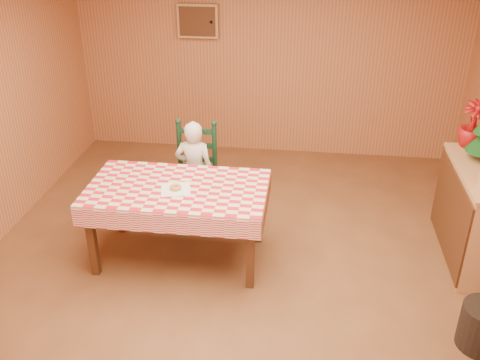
# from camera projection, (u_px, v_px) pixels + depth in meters

# --- Properties ---
(ground) EXTENTS (6.00, 6.00, 0.00)m
(ground) POSITION_uv_depth(u_px,v_px,m) (237.00, 282.00, 4.86)
(ground) COLOR brown
(ground) RESTS_ON ground
(cabin_walls) EXTENTS (5.10, 6.05, 2.65)m
(cabin_walls) POSITION_uv_depth(u_px,v_px,m) (245.00, 70.00, 4.49)
(cabin_walls) COLOR #B26B40
(cabin_walls) RESTS_ON ground
(dining_table) EXTENTS (1.66, 0.96, 0.77)m
(dining_table) POSITION_uv_depth(u_px,v_px,m) (178.00, 195.00, 4.91)
(dining_table) COLOR #4C2914
(dining_table) RESTS_ON ground
(ladder_chair) EXTENTS (0.44, 0.40, 1.08)m
(ladder_chair) POSITION_uv_depth(u_px,v_px,m) (196.00, 174.00, 5.69)
(ladder_chair) COLOR black
(ladder_chair) RESTS_ON ground
(seated_child) EXTENTS (0.41, 0.27, 1.12)m
(seated_child) POSITION_uv_depth(u_px,v_px,m) (194.00, 172.00, 5.61)
(seated_child) COLOR silver
(seated_child) RESTS_ON ground
(napkin) EXTENTS (0.32, 0.32, 0.00)m
(napkin) POSITION_uv_depth(u_px,v_px,m) (176.00, 189.00, 4.83)
(napkin) COLOR white
(napkin) RESTS_ON dining_table
(donut) EXTENTS (0.12, 0.12, 0.04)m
(donut) POSITION_uv_depth(u_px,v_px,m) (176.00, 187.00, 4.82)
(donut) COLOR #BF9044
(donut) RESTS_ON napkin
(shelf_unit) EXTENTS (0.54, 1.24, 0.93)m
(shelf_unit) POSITION_uv_depth(u_px,v_px,m) (478.00, 215.00, 5.02)
(shelf_unit) COLOR tan
(shelf_unit) RESTS_ON ground
(flower_arrangement) EXTENTS (0.29, 0.29, 0.46)m
(flower_arrangement) POSITION_uv_depth(u_px,v_px,m) (473.00, 124.00, 5.19)
(flower_arrangement) COLOR maroon
(flower_arrangement) RESTS_ON shelf_unit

